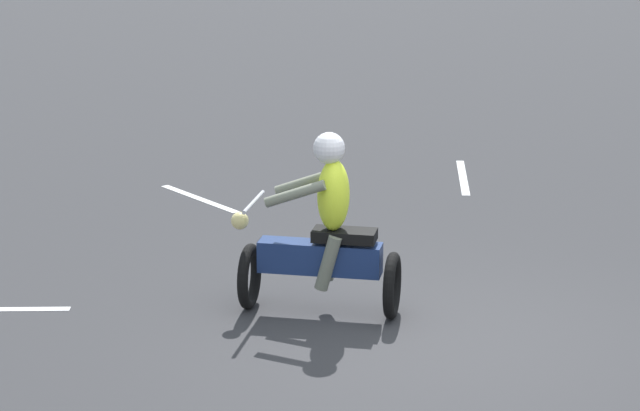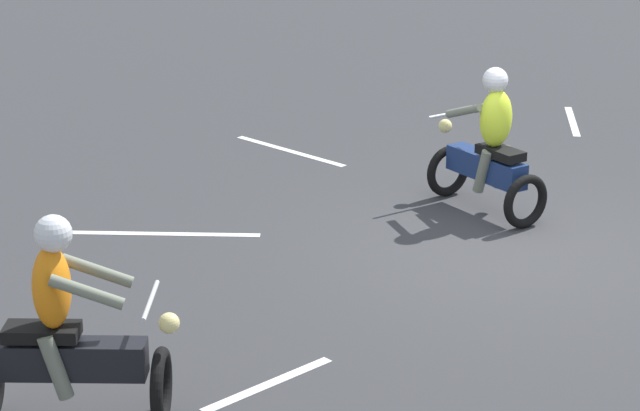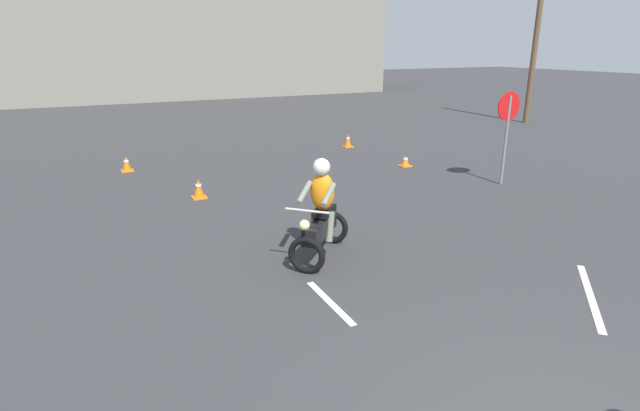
% 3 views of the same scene
% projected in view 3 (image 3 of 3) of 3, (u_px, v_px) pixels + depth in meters
% --- Properties ---
extents(motorcycle_rider_background, '(1.42, 1.41, 1.66)m').
position_uv_depth(motorcycle_rider_background, '(321.00, 215.00, 8.10)').
color(motorcycle_rider_background, black).
rests_on(motorcycle_rider_background, ground).
extents(stop_sign, '(0.70, 0.08, 2.30)m').
position_uv_depth(stop_sign, '(508.00, 119.00, 12.13)').
color(stop_sign, slate).
rests_on(stop_sign, ground).
extents(traffic_cone_near_left, '(0.32, 0.32, 0.45)m').
position_uv_depth(traffic_cone_near_left, '(348.00, 141.00, 17.14)').
color(traffic_cone_near_left, orange).
rests_on(traffic_cone_near_left, ground).
extents(traffic_cone_near_right, '(0.32, 0.32, 0.31)m').
position_uv_depth(traffic_cone_near_right, '(405.00, 161.00, 14.44)').
color(traffic_cone_near_right, orange).
rests_on(traffic_cone_near_right, ground).
extents(traffic_cone_mid_left, '(0.32, 0.32, 0.45)m').
position_uv_depth(traffic_cone_mid_left, '(199.00, 189.00, 11.42)').
color(traffic_cone_mid_left, orange).
rests_on(traffic_cone_mid_left, ground).
extents(traffic_cone_far_right, '(0.32, 0.32, 0.43)m').
position_uv_depth(traffic_cone_far_right, '(127.00, 164.00, 13.85)').
color(traffic_cone_far_right, orange).
rests_on(traffic_cone_far_right, ground).
extents(lane_stripe_ne, '(1.60, 1.53, 0.01)m').
position_uv_depth(lane_stripe_ne, '(590.00, 295.00, 7.01)').
color(lane_stripe_ne, silver).
rests_on(lane_stripe_ne, ground).
extents(lane_stripe_n, '(0.12, 1.33, 0.01)m').
position_uv_depth(lane_stripe_n, '(330.00, 302.00, 6.83)').
color(lane_stripe_n, silver).
rests_on(lane_stripe_n, ground).
extents(utility_pole_near, '(0.24, 0.24, 7.35)m').
position_uv_depth(utility_pole_near, '(536.00, 37.00, 21.50)').
color(utility_pole_near, brown).
rests_on(utility_pole_near, ground).
extents(utility_pole_far, '(0.24, 0.24, 10.48)m').
position_uv_depth(utility_pole_far, '(7.00, 10.00, 28.57)').
color(utility_pole_far, brown).
rests_on(utility_pole_far, ground).
extents(building_backdrop, '(27.38, 9.87, 8.43)m').
position_uv_depth(building_backdrop, '(180.00, 32.00, 34.64)').
color(building_backdrop, gray).
rests_on(building_backdrop, ground).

